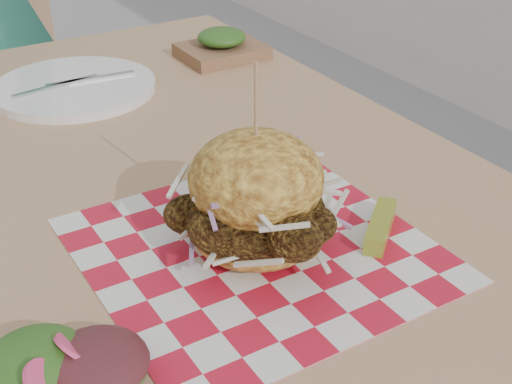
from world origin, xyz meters
The scene contains 6 objects.
patio_table centered at (0.14, -0.29, 0.67)m, with size 0.80×1.20×0.75m.
paper_liner centered at (0.15, -0.52, 0.75)m, with size 0.36×0.36×0.00m, color red.
sandwich centered at (0.15, -0.52, 0.81)m, with size 0.19×0.19×0.22m.
pickle_spear centered at (0.29, -0.57, 0.76)m, with size 0.10×0.02×0.02m, color olive.
place_setting centered at (0.14, 0.04, 0.76)m, with size 0.27×0.27×0.02m.
kraft_tray centered at (0.43, 0.05, 0.77)m, with size 0.15×0.12×0.06m.
Camera 1 is at (-0.19, -1.07, 1.20)m, focal length 50.00 mm.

